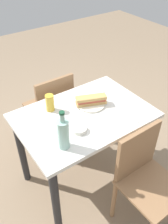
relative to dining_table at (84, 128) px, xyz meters
The scene contains 11 objects.
ground_plane 0.63m from the dining_table, ahead, with size 8.00×8.00×0.00m, color #8C755B.
dining_table is the anchor object (origin of this frame).
chair_far 0.57m from the dining_table, 90.02° to the left, with size 0.40×0.40×0.86m.
chair_near 0.59m from the dining_table, 75.29° to the right, with size 0.40×0.40×0.86m.
plate_near 0.20m from the dining_table, 28.97° to the left, with size 0.22×0.22×0.01m, color silver.
baguette_sandwich_near 0.23m from the dining_table, 28.97° to the left, with size 0.25×0.16×0.07m.
knife_near 0.23m from the dining_table, 42.98° to the left, with size 0.17×0.09×0.01m.
water_bottle 0.45m from the dining_table, 146.14° to the right, with size 0.08×0.08×0.29m.
beer_glass 0.34m from the dining_table, 133.48° to the left, with size 0.07×0.07×0.14m, color gold.
olive_bowl 0.25m from the dining_table, 134.88° to the right, with size 0.11×0.11×0.03m, color silver.
paper_napkin 0.39m from the dining_table, 39.80° to the right, with size 0.14×0.14×0.00m, color white.
Camera 1 is at (-0.84, -1.20, 1.94)m, focal length 39.10 mm.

